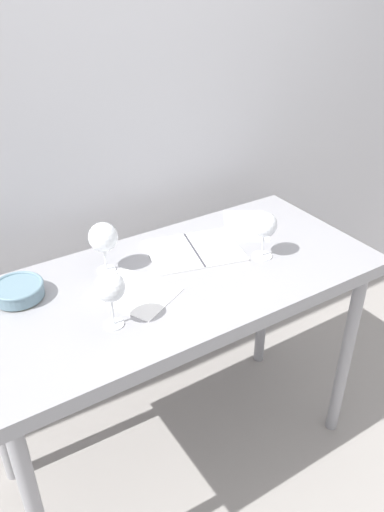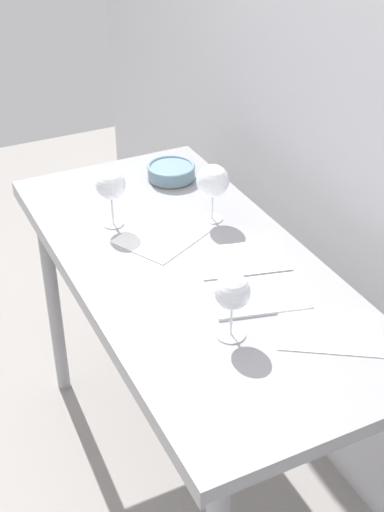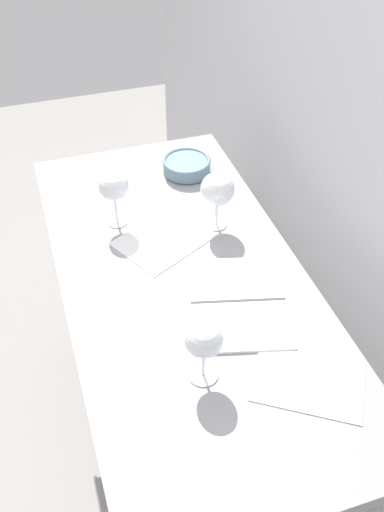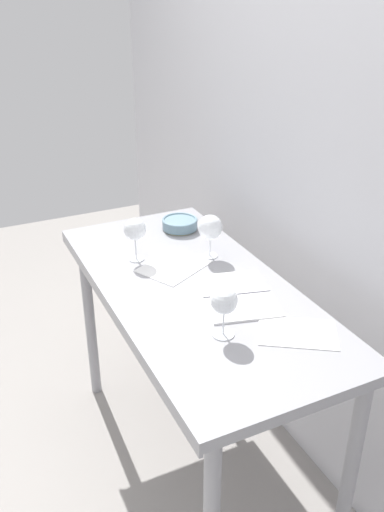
# 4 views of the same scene
# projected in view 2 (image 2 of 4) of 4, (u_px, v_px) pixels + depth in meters

# --- Properties ---
(ground_plane) EXTENTS (6.00, 6.00, 0.00)m
(ground_plane) POSITION_uv_depth(u_px,v_px,m) (194.00, 478.00, 2.47)
(ground_plane) COLOR gray
(back_wall) EXTENTS (3.80, 0.04, 2.60)m
(back_wall) POSITION_uv_depth(u_px,v_px,m) (356.00, 95.00, 1.94)
(back_wall) COLOR silver
(back_wall) RESTS_ON ground_plane
(steel_counter) EXTENTS (1.40, 0.65, 0.90)m
(steel_counter) POSITION_uv_depth(u_px,v_px,m) (192.00, 294.00, 2.03)
(steel_counter) COLOR #939398
(steel_counter) RESTS_ON ground_plane
(wine_glass_near_left) EXTENTS (0.09, 0.09, 0.18)m
(wine_glass_near_left) POSITION_uv_depth(u_px,v_px,m) (111.00, 186.00, 2.08)
(wine_glass_near_left) COLOR white
(wine_glass_near_left) RESTS_ON steel_counter
(wine_glass_far_left) EXTENTS (0.10, 0.10, 0.18)m
(wine_glass_far_left) POSITION_uv_depth(u_px,v_px,m) (213.00, 182.00, 2.10)
(wine_glass_far_left) COLOR white
(wine_glass_far_left) RESTS_ON steel_counter
(wine_glass_near_right) EXTENTS (0.09, 0.09, 0.17)m
(wine_glass_near_right) POSITION_uv_depth(u_px,v_px,m) (232.00, 294.00, 1.65)
(wine_glass_near_right) COLOR white
(wine_glass_near_right) RESTS_ON steel_counter
(open_notebook) EXTENTS (0.38, 0.32, 0.01)m
(open_notebook) POSITION_uv_depth(u_px,v_px,m) (249.00, 277.00, 1.91)
(open_notebook) COLOR white
(open_notebook) RESTS_ON steel_counter
(tasting_sheet_upper) EXTENTS (0.29, 0.32, 0.00)m
(tasting_sheet_upper) POSITION_uv_depth(u_px,v_px,m) (164.00, 234.00, 2.10)
(tasting_sheet_upper) COLOR white
(tasting_sheet_upper) RESTS_ON steel_counter
(tasting_sheet_lower) EXTENTS (0.27, 0.30, 0.00)m
(tasting_sheet_lower) POSITION_uv_depth(u_px,v_px,m) (330.00, 331.00, 1.72)
(tasting_sheet_lower) COLOR white
(tasting_sheet_lower) RESTS_ON steel_counter
(tasting_bowl) EXTENTS (0.16, 0.16, 0.05)m
(tasting_bowl) POSITION_uv_depth(u_px,v_px,m) (171.00, 171.00, 2.38)
(tasting_bowl) COLOR #DBCC66
(tasting_bowl) RESTS_ON steel_counter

